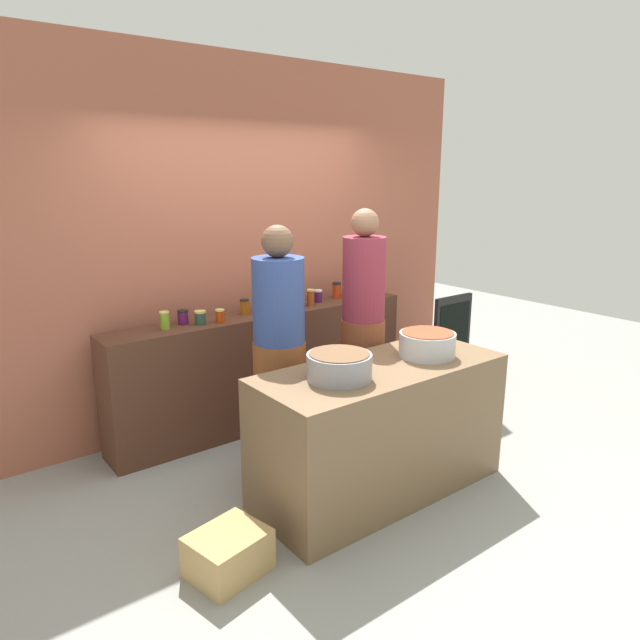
{
  "coord_description": "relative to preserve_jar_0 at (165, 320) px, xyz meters",
  "views": [
    {
      "loc": [
        -2.45,
        -2.85,
        2.09
      ],
      "look_at": [
        0.0,
        0.35,
        1.05
      ],
      "focal_mm": 32.48,
      "sensor_mm": 36.0,
      "label": 1
    }
  ],
  "objects": [
    {
      "name": "chalkboard_sign",
      "position": [
        2.52,
        -0.6,
        -0.53
      ],
      "size": [
        0.47,
        0.05,
        0.98
      ],
      "color": "black",
      "rests_on": "ground"
    },
    {
      "name": "preserve_jar_12",
      "position": [
        1.98,
        -0.01,
        -0.01
      ],
      "size": [
        0.08,
        0.08,
        0.12
      ],
      "color": "orange",
      "rests_on": "display_shelf"
    },
    {
      "name": "prep_table",
      "position": [
        0.86,
        -1.4,
        -0.59
      ],
      "size": [
        1.7,
        0.7,
        0.88
      ],
      "primitive_type": "cube",
      "color": "brown",
      "rests_on": "ground"
    },
    {
      "name": "ground",
      "position": [
        0.86,
        -1.1,
        -1.03
      ],
      "size": [
        12.0,
        12.0,
        0.0
      ],
      "primitive_type": "plane",
      "color": "gray"
    },
    {
      "name": "preserve_jar_10",
      "position": [
        1.68,
        0.07,
        0.01
      ],
      "size": [
        0.08,
        0.08,
        0.15
      ],
      "color": "#AB3010",
      "rests_on": "display_shelf"
    },
    {
      "name": "preserve_jar_3",
      "position": [
        0.42,
        -0.07,
        -0.02
      ],
      "size": [
        0.07,
        0.07,
        0.1
      ],
      "color": "#AE370D",
      "rests_on": "display_shelf"
    },
    {
      "name": "bread_crate",
      "position": [
        -0.35,
        -1.53,
        -0.91
      ],
      "size": [
        0.45,
        0.4,
        0.23
      ],
      "primitive_type": "cube",
      "rotation": [
        0.0,
        0.0,
        0.2
      ],
      "color": "tan",
      "rests_on": "ground"
    },
    {
      "name": "preserve_jar_9",
      "position": [
        1.45,
        0.05,
        -0.01
      ],
      "size": [
        0.08,
        0.08,
        0.11
      ],
      "color": "#441445",
      "rests_on": "display_shelf"
    },
    {
      "name": "cook_in_cap",
      "position": [
        1.22,
        -0.81,
        -0.19
      ],
      "size": [
        0.33,
        0.33,
        1.83
      ],
      "color": "brown",
      "rests_on": "ground"
    },
    {
      "name": "preserve_jar_7",
      "position": [
        1.2,
        -0.01,
        0.0
      ],
      "size": [
        0.09,
        0.09,
        0.14
      ],
      "color": "#7F4B0C",
      "rests_on": "display_shelf"
    },
    {
      "name": "preserve_jar_5",
      "position": [
        0.82,
        -0.02,
        -0.02
      ],
      "size": [
        0.09,
        0.09,
        0.1
      ],
      "color": "gold",
      "rests_on": "display_shelf"
    },
    {
      "name": "display_shelf",
      "position": [
        0.86,
        -0.0,
        -0.55
      ],
      "size": [
        2.7,
        0.36,
        0.96
      ],
      "primitive_type": "cube",
      "color": "#4E2D20",
      "rests_on": "ground"
    },
    {
      "name": "cooking_pot_left",
      "position": [
        0.5,
        -1.42,
        -0.07
      ],
      "size": [
        0.39,
        0.39,
        0.16
      ],
      "color": "gray",
      "rests_on": "prep_table"
    },
    {
      "name": "preserve_jar_2",
      "position": [
        0.27,
        -0.03,
        -0.01
      ],
      "size": [
        0.09,
        0.09,
        0.11
      ],
      "color": "#274533",
      "rests_on": "display_shelf"
    },
    {
      "name": "preserve_jar_0",
      "position": [
        0.0,
        0.0,
        0.0
      ],
      "size": [
        0.07,
        0.07,
        0.14
      ],
      "color": "olive",
      "rests_on": "display_shelf"
    },
    {
      "name": "preserve_jar_6",
      "position": [
        1.01,
        0.04,
        -0.01
      ],
      "size": [
        0.08,
        0.08,
        0.11
      ],
      "color": "#87350D",
      "rests_on": "display_shelf"
    },
    {
      "name": "preserve_jar_11",
      "position": [
        1.85,
        -0.05,
        0.01
      ],
      "size": [
        0.08,
        0.08,
        0.15
      ],
      "color": "#A42322",
      "rests_on": "display_shelf"
    },
    {
      "name": "cook_with_tongs",
      "position": [
        0.5,
        -0.76,
        -0.23
      ],
      "size": [
        0.37,
        0.37,
        1.75
      ],
      "color": "brown",
      "rests_on": "ground"
    },
    {
      "name": "preserve_jar_4",
      "position": [
        0.7,
        0.04,
        -0.0
      ],
      "size": [
        0.07,
        0.07,
        0.13
      ],
      "color": "#934D11",
      "rests_on": "display_shelf"
    },
    {
      "name": "storefront_wall",
      "position": [
        0.86,
        0.35,
        0.47
      ],
      "size": [
        4.8,
        0.12,
        3.0
      ],
      "primitive_type": "cube",
      "color": "#A45943",
      "rests_on": "ground"
    },
    {
      "name": "preserve_jar_8",
      "position": [
        1.31,
        -0.03,
        0.0
      ],
      "size": [
        0.07,
        0.07,
        0.14
      ],
      "color": "#913E14",
      "rests_on": "display_shelf"
    },
    {
      "name": "cooking_pot_center",
      "position": [
        1.25,
        -1.43,
        -0.07
      ],
      "size": [
        0.38,
        0.38,
        0.17
      ],
      "color": "#B7B7BC",
      "rests_on": "prep_table"
    },
    {
      "name": "preserve_jar_1",
      "position": [
        0.17,
        0.06,
        -0.01
      ],
      "size": [
        0.08,
        0.08,
        0.11
      ],
      "color": "#591551",
      "rests_on": "display_shelf"
    }
  ]
}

